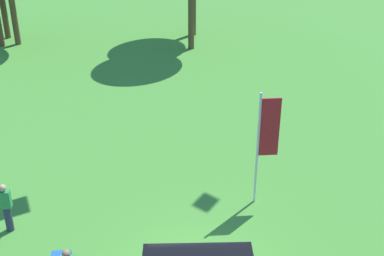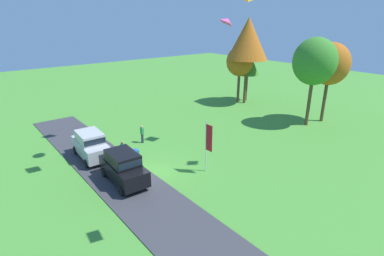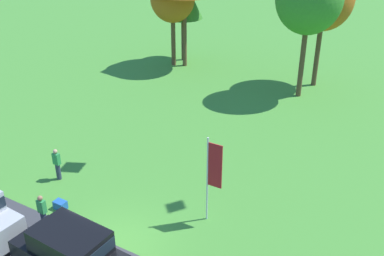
# 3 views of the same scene
# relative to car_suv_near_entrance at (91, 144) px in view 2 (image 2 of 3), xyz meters

# --- Properties ---
(ground_plane) EXTENTS (120.00, 120.00, 0.00)m
(ground_plane) POSITION_rel_car_suv_near_entrance_xyz_m (5.42, 2.57, -1.30)
(ground_plane) COLOR #478E33
(pavement_strip) EXTENTS (36.00, 4.40, 0.06)m
(pavement_strip) POSITION_rel_car_suv_near_entrance_xyz_m (5.42, 0.34, -1.27)
(pavement_strip) COLOR #38383D
(pavement_strip) RESTS_ON ground
(car_suv_near_entrance) EXTENTS (4.69, 2.24, 2.28)m
(car_suv_near_entrance) POSITION_rel_car_suv_near_entrance_xyz_m (0.00, 0.00, 0.00)
(car_suv_near_entrance) COLOR #B7B7BC
(car_suv_near_entrance) RESTS_ON ground
(car_suv_mid_row) EXTENTS (4.69, 2.22, 2.28)m
(car_suv_mid_row) POSITION_rel_car_suv_near_entrance_xyz_m (5.32, 0.32, 0.00)
(car_suv_mid_row) COLOR black
(car_suv_mid_row) RESTS_ON ground
(person_beside_suv) EXTENTS (0.36, 0.24, 1.71)m
(person_beside_suv) POSITION_rel_car_suv_near_entrance_xyz_m (-0.26, 5.03, -0.42)
(person_beside_suv) COLOR #2D334C
(person_beside_suv) RESTS_ON ground
(person_on_lawn) EXTENTS (0.36, 0.24, 1.71)m
(person_on_lawn) POSITION_rel_car_suv_near_entrance_xyz_m (2.06, 1.89, -0.42)
(person_on_lawn) COLOR #2D334C
(person_on_lawn) RESTS_ON ground
(tree_lone_near) EXTENTS (3.62, 3.62, 7.64)m
(tree_lone_near) POSITION_rel_car_suv_near_entrance_xyz_m (-4.73, 22.98, 4.32)
(tree_lone_near) COLOR brown
(tree_lone_near) RESTS_ON ground
(tree_far_left) EXTENTS (3.33, 3.33, 7.03)m
(tree_far_left) POSITION_rel_car_suv_near_entrance_xyz_m (-4.73, 24.61, 4.02)
(tree_far_left) COLOR brown
(tree_far_left) RESTS_ON ground
(tree_far_right) EXTENTS (5.36, 5.36, 11.32)m
(tree_far_right) POSITION_rel_car_suv_near_entrance_xyz_m (-3.83, 23.32, 7.31)
(tree_far_right) COLOR brown
(tree_far_right) RESTS_ON ground
(tree_right_of_center) EXTENTS (4.45, 4.45, 9.40)m
(tree_right_of_center) POSITION_rel_car_suv_near_entrance_xyz_m (6.72, 21.73, 5.63)
(tree_right_of_center) COLOR brown
(tree_right_of_center) RESTS_ON ground
(tree_left_of_center) EXTENTS (4.17, 4.17, 8.79)m
(tree_left_of_center) POSITION_rel_car_suv_near_entrance_xyz_m (7.04, 24.37, 5.18)
(tree_left_of_center) COLOR brown
(tree_left_of_center) RESTS_ON ground
(flag_banner) EXTENTS (0.71, 0.08, 4.08)m
(flag_banner) POSITION_rel_car_suv_near_entrance_xyz_m (7.96, 5.98, 1.29)
(flag_banner) COLOR silver
(flag_banner) RESTS_ON ground
(cooler_box) EXTENTS (0.56, 0.40, 0.40)m
(cooler_box) POSITION_rel_car_suv_near_entrance_xyz_m (1.59, 3.26, -1.10)
(cooler_box) COLOR blue
(cooler_box) RESTS_ON ground
(kite_diamond_low_drifter) EXTENTS (1.30, 1.32, 0.77)m
(kite_diamond_low_drifter) POSITION_rel_car_suv_near_entrance_xyz_m (4.51, 11.08, 9.63)
(kite_diamond_low_drifter) COLOR #EA4C9E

